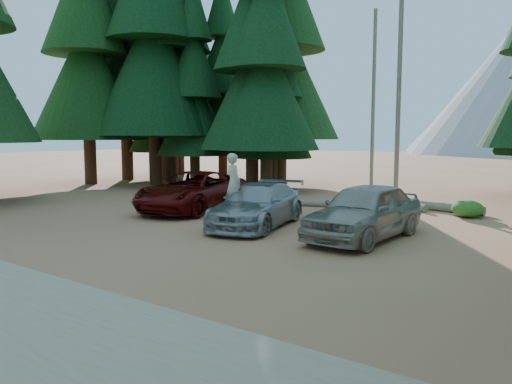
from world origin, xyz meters
TOP-DOWN VIEW (x-y plane):
  - ground at (0.00, 0.00)m, footprint 160.00×160.00m
  - forest_belt_north at (0.00, 15.00)m, footprint 36.00×7.00m
  - forest_belt_west at (-15.50, 4.00)m, footprint 6.00×22.00m
  - snag_front at (0.80, 14.50)m, footprint 0.24×0.24m
  - snag_back at (-1.20, 16.00)m, footprint 0.20×0.20m
  - red_pickup at (-3.94, 4.17)m, footprint 3.73×6.18m
  - silver_minivan_center at (0.30, 2.81)m, footprint 3.12×5.34m
  - silver_minivan_right at (4.11, 2.99)m, footprint 2.20×5.01m
  - frisbee_player at (-0.33, 2.30)m, footprint 0.85×0.73m
  - log_left at (-0.46, 8.09)m, footprint 3.60×1.35m
  - log_mid at (2.46, 10.31)m, footprint 3.26×2.44m
  - log_right at (3.37, 10.09)m, footprint 5.53×1.16m
  - shrub_far_left at (-5.90, 7.31)m, footprint 0.98×0.98m
  - shrub_left at (-4.75, 8.43)m, footprint 0.85×0.85m
  - shrub_center_left at (-2.22, 7.07)m, footprint 1.26×1.26m
  - shrub_center_right at (1.00, 9.96)m, footprint 1.04×1.04m
  - shrub_right at (5.64, 9.00)m, footprint 1.17×1.17m
  - shrub_edge_west at (-8.33, 5.50)m, footprint 0.86×0.86m

SIDE VIEW (x-z plane):
  - ground at x=0.00m, z-range 0.00..0.00m
  - forest_belt_north at x=0.00m, z-range -11.00..11.00m
  - forest_belt_west at x=-15.50m, z-range -11.00..11.00m
  - log_left at x=-0.46m, z-range 0.00..0.26m
  - log_mid at x=2.46m, z-range 0.00..0.31m
  - log_right at x=3.37m, z-range 0.00..0.35m
  - shrub_left at x=-4.75m, z-range 0.00..0.47m
  - shrub_edge_west at x=-8.33m, z-range 0.00..0.47m
  - shrub_far_left at x=-5.90m, z-range 0.00..0.54m
  - shrub_center_right at x=1.00m, z-range 0.00..0.57m
  - shrub_right at x=5.64m, z-range 0.00..0.64m
  - shrub_center_left at x=-2.22m, z-range 0.00..0.69m
  - silver_minivan_center at x=0.30m, z-range 0.00..1.46m
  - red_pickup at x=-3.94m, z-range 0.00..1.60m
  - silver_minivan_right at x=4.11m, z-range 0.00..1.68m
  - frisbee_player at x=-0.33m, z-range 0.51..2.49m
  - snag_back at x=-1.20m, z-range 0.00..10.00m
  - snag_front at x=0.80m, z-range 0.00..12.00m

